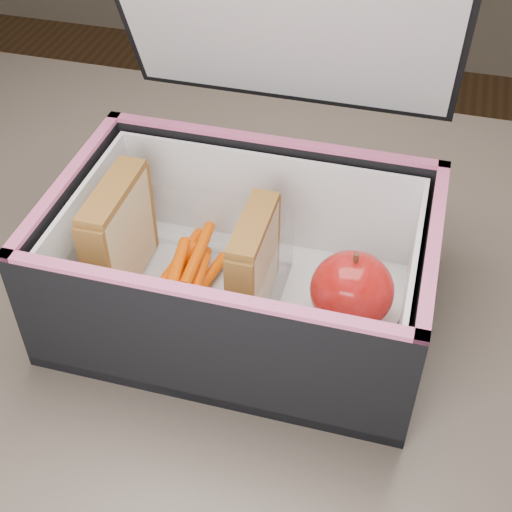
{
  "coord_description": "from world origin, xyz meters",
  "views": [
    {
      "loc": [
        0.12,
        -0.44,
        1.24
      ],
      "look_at": [
        0.0,
        0.0,
        0.81
      ],
      "focal_mm": 50.0,
      "sensor_mm": 36.0,
      "label": 1
    }
  ],
  "objects": [
    {
      "name": "plastic_tub",
      "position": [
        -0.06,
        -0.01,
        0.8
      ],
      "size": [
        0.17,
        0.12,
        0.07
      ],
      "primitive_type": null,
      "color": "white",
      "rests_on": "lunch_bag"
    },
    {
      "name": "sandwich_right",
      "position": [
        0.0,
        -0.01,
        0.82
      ],
      "size": [
        0.02,
        0.09,
        0.1
      ],
      "color": "tan",
      "rests_on": "plastic_tub"
    },
    {
      "name": "sandwich_left",
      "position": [
        -0.12,
        -0.01,
        0.82
      ],
      "size": [
        0.03,
        0.09,
        0.1
      ],
      "color": "tan",
      "rests_on": "plastic_tub"
    },
    {
      "name": "paper_napkin",
      "position": [
        0.09,
        -0.0,
        0.77
      ],
      "size": [
        0.1,
        0.11,
        0.01
      ],
      "primitive_type": "cube",
      "rotation": [
        0.0,
        0.0,
        -0.31
      ],
      "color": "white",
      "rests_on": "lunch_bag"
    },
    {
      "name": "carrot_sticks",
      "position": [
        -0.06,
        -0.01,
        0.79
      ],
      "size": [
        0.06,
        0.12,
        0.03
      ],
      "color": "#F25700",
      "rests_on": "plastic_tub"
    },
    {
      "name": "red_apple",
      "position": [
        0.09,
        -0.01,
        0.81
      ],
      "size": [
        0.08,
        0.08,
        0.08
      ],
      "rotation": [
        0.0,
        0.0,
        -0.09
      ],
      "color": "#990700",
      "rests_on": "paper_napkin"
    },
    {
      "name": "kitchen_table",
      "position": [
        0.0,
        0.0,
        0.66
      ],
      "size": [
        1.2,
        0.8,
        0.75
      ],
      "color": "brown",
      "rests_on": "ground"
    },
    {
      "name": "lunch_bag",
      "position": [
        -0.01,
        -0.0,
        0.82
      ],
      "size": [
        0.32,
        0.3,
        0.31
      ],
      "color": "black",
      "rests_on": "kitchen_table"
    }
  ]
}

